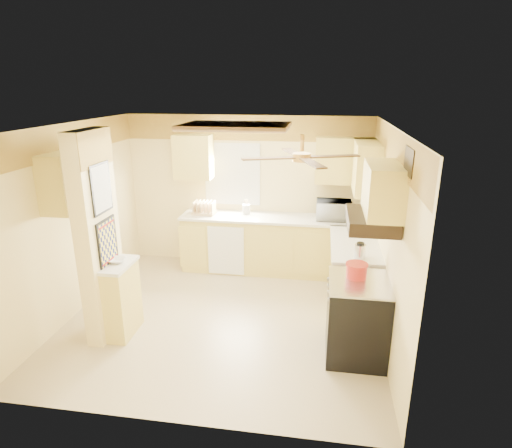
% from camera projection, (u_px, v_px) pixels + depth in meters
% --- Properties ---
extents(floor, '(4.00, 4.00, 0.00)m').
position_uv_depth(floor, '(224.00, 317.00, 5.71)').
color(floor, tan).
rests_on(floor, ground).
extents(ceiling, '(4.00, 4.00, 0.00)m').
position_uv_depth(ceiling, '(219.00, 126.00, 4.93)').
color(ceiling, white).
rests_on(ceiling, wall_back).
extents(wall_back, '(4.00, 0.00, 4.00)m').
position_uv_depth(wall_back, '(248.00, 192.00, 7.10)').
color(wall_back, '#EFD892').
rests_on(wall_back, floor).
extents(wall_front, '(4.00, 0.00, 4.00)m').
position_uv_depth(wall_front, '(169.00, 302.00, 3.54)').
color(wall_front, '#EFD892').
rests_on(wall_front, floor).
extents(wall_left, '(0.00, 3.80, 3.80)m').
position_uv_depth(wall_left, '(73.00, 221.00, 5.61)').
color(wall_left, '#EFD892').
rests_on(wall_left, floor).
extents(wall_right, '(0.00, 3.80, 3.80)m').
position_uv_depth(wall_right, '(387.00, 237.00, 5.03)').
color(wall_right, '#EFD892').
rests_on(wall_right, floor).
extents(wallpaper_border, '(4.00, 0.02, 0.40)m').
position_uv_depth(wallpaper_border, '(247.00, 128.00, 6.76)').
color(wallpaper_border, gold).
rests_on(wallpaper_border, wall_back).
extents(partition_column, '(0.20, 0.70, 2.50)m').
position_uv_depth(partition_column, '(98.00, 238.00, 5.00)').
color(partition_column, '#EFD892').
rests_on(partition_column, floor).
extents(partition_ledge, '(0.25, 0.55, 0.90)m').
position_uv_depth(partition_ledge, '(122.00, 300.00, 5.22)').
color(partition_ledge, '#D8CA68').
rests_on(partition_ledge, floor).
extents(ledge_top, '(0.28, 0.58, 0.04)m').
position_uv_depth(ledge_top, '(119.00, 265.00, 5.07)').
color(ledge_top, silver).
rests_on(ledge_top, partition_ledge).
extents(lower_cabinets_back, '(3.00, 0.60, 0.90)m').
position_uv_depth(lower_cabinets_back, '(275.00, 245.00, 7.00)').
color(lower_cabinets_back, '#D8CA68').
rests_on(lower_cabinets_back, floor).
extents(lower_cabinets_right, '(0.60, 1.40, 0.90)m').
position_uv_depth(lower_cabinets_right, '(353.00, 276.00, 5.88)').
color(lower_cabinets_right, '#D8CA68').
rests_on(lower_cabinets_right, floor).
extents(countertop_back, '(3.04, 0.64, 0.04)m').
position_uv_depth(countertop_back, '(275.00, 218.00, 6.84)').
color(countertop_back, silver).
rests_on(countertop_back, lower_cabinets_back).
extents(countertop_right, '(0.64, 1.44, 0.04)m').
position_uv_depth(countertop_right, '(355.00, 244.00, 5.74)').
color(countertop_right, silver).
rests_on(countertop_right, lower_cabinets_right).
extents(dishwasher_panel, '(0.58, 0.02, 0.80)m').
position_uv_depth(dishwasher_panel, '(226.00, 251.00, 6.82)').
color(dishwasher_panel, white).
rests_on(dishwasher_panel, lower_cabinets_back).
extents(window, '(0.92, 0.02, 1.02)m').
position_uv_depth(window, '(232.00, 174.00, 7.03)').
color(window, white).
rests_on(window, wall_back).
extents(upper_cab_back_left, '(0.60, 0.35, 0.70)m').
position_uv_depth(upper_cab_back_left, '(194.00, 157.00, 6.87)').
color(upper_cab_back_left, '#D8CA68').
rests_on(upper_cab_back_left, wall_back).
extents(upper_cab_back_right, '(0.90, 0.35, 0.70)m').
position_uv_depth(upper_cab_back_right, '(345.00, 161.00, 6.52)').
color(upper_cab_back_right, '#D8CA68').
rests_on(upper_cab_back_right, wall_back).
extents(upper_cab_right, '(0.35, 1.00, 0.70)m').
position_uv_depth(upper_cab_right, '(366.00, 167.00, 6.04)').
color(upper_cab_right, '#D8CA68').
rests_on(upper_cab_right, wall_right).
extents(upper_cab_left_wall, '(0.35, 0.75, 0.70)m').
position_uv_depth(upper_cab_left_wall, '(68.00, 181.00, 5.16)').
color(upper_cab_left_wall, '#D8CA68').
rests_on(upper_cab_left_wall, wall_left).
extents(upper_cab_over_stove, '(0.35, 0.76, 0.52)m').
position_uv_depth(upper_cab_over_stove, '(383.00, 190.00, 4.32)').
color(upper_cab_over_stove, '#D8CA68').
rests_on(upper_cab_over_stove, wall_right).
extents(stove, '(0.68, 0.77, 0.92)m').
position_uv_depth(stove, '(357.00, 318.00, 4.81)').
color(stove, black).
rests_on(stove, floor).
extents(range_hood, '(0.50, 0.76, 0.14)m').
position_uv_depth(range_hood, '(372.00, 220.00, 4.43)').
color(range_hood, black).
rests_on(range_hood, upper_cab_over_stove).
extents(poster_menu, '(0.02, 0.42, 0.57)m').
position_uv_depth(poster_menu, '(101.00, 188.00, 4.80)').
color(poster_menu, black).
rests_on(poster_menu, partition_column).
extents(poster_nashville, '(0.02, 0.42, 0.57)m').
position_uv_depth(poster_nashville, '(107.00, 242.00, 5.00)').
color(poster_nashville, black).
rests_on(poster_nashville, partition_column).
extents(ceiling_light_panel, '(1.35, 0.95, 0.06)m').
position_uv_depth(ceiling_light_panel, '(236.00, 126.00, 5.40)').
color(ceiling_light_panel, brown).
rests_on(ceiling_light_panel, ceiling).
extents(ceiling_fan, '(1.15, 1.15, 0.26)m').
position_uv_depth(ceiling_fan, '(302.00, 157.00, 4.19)').
color(ceiling_fan, gold).
rests_on(ceiling_fan, ceiling).
extents(vent_grate, '(0.02, 0.40, 0.25)m').
position_uv_depth(vent_grate, '(409.00, 161.00, 3.86)').
color(vent_grate, black).
rests_on(vent_grate, wall_right).
extents(microwave, '(0.55, 0.38, 0.30)m').
position_uv_depth(microwave, '(334.00, 210.00, 6.68)').
color(microwave, white).
rests_on(microwave, countertop_back).
extents(bowl, '(0.21, 0.21, 0.05)m').
position_uv_depth(bowl, '(117.00, 261.00, 5.09)').
color(bowl, white).
rests_on(bowl, ledge_top).
extents(dutch_oven, '(0.25, 0.25, 0.16)m').
position_uv_depth(dutch_oven, '(357.00, 270.00, 4.74)').
color(dutch_oven, red).
rests_on(dutch_oven, stove).
extents(kettle, '(0.13, 0.13, 0.21)m').
position_uv_depth(kettle, '(360.00, 251.00, 5.18)').
color(kettle, silver).
rests_on(kettle, countertop_right).
extents(dish_rack, '(0.38, 0.29, 0.21)m').
position_uv_depth(dish_rack, '(204.00, 209.00, 6.97)').
color(dish_rack, tan).
rests_on(dish_rack, countertop_back).
extents(utensil_crock, '(0.12, 0.12, 0.24)m').
position_uv_depth(utensil_crock, '(246.00, 209.00, 6.98)').
color(utensil_crock, white).
rests_on(utensil_crock, countertop_back).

